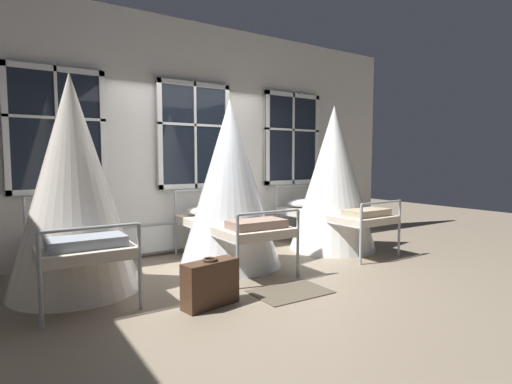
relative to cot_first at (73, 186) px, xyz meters
name	(u,v)px	position (x,y,z in m)	size (l,w,h in m)	color
ground	(238,268)	(1.89, -0.21, -1.12)	(17.40, 17.40, 0.00)	gray
back_wall_with_windows	(192,138)	(1.89, 1.16, 0.62)	(8.08, 0.10, 3.48)	silver
window_bank	(196,182)	(1.89, 1.05, -0.06)	(4.96, 0.10, 2.50)	black
cot_first	(73,186)	(0.00, 0.00, 0.00)	(1.35, 1.89, 2.31)	#9EA3A8
cot_second	(230,185)	(1.90, 0.00, -0.06)	(1.35, 1.90, 2.19)	#9EA3A8
cot_third	(333,180)	(3.75, -0.01, -0.03)	(1.35, 1.91, 2.24)	#9EA3A8
rug_second	(290,292)	(1.89, -1.32, -1.12)	(0.80, 0.56, 0.01)	brown
suitcase_dark	(210,283)	(1.00, -1.21, -0.90)	(0.59, 0.30, 0.47)	#472D1E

